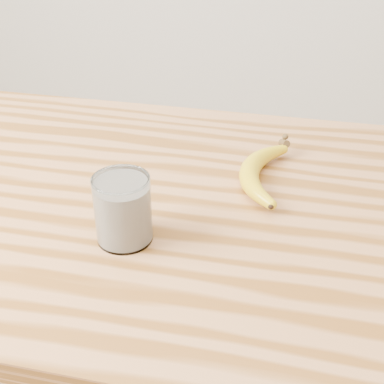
# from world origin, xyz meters

# --- Properties ---
(table) EXTENTS (1.20, 0.80, 0.90)m
(table) POSITION_xyz_m (0.00, 0.00, 0.77)
(table) COLOR #AC7243
(table) RESTS_ON ground
(smoothie_glass) EXTENTS (0.09, 0.09, 0.11)m
(smoothie_glass) POSITION_xyz_m (0.06, -0.13, 0.95)
(smoothie_glass) COLOR white
(smoothie_glass) RESTS_ON table
(banana) EXTENTS (0.12, 0.31, 0.04)m
(banana) POSITION_xyz_m (0.23, 0.09, 0.92)
(banana) COLOR gold
(banana) RESTS_ON table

